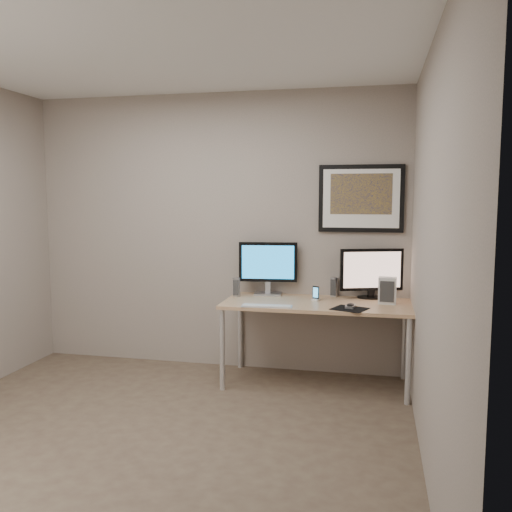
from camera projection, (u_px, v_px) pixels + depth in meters
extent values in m
plane|color=#4D3B30|center=(146.00, 440.00, 3.66)|extent=(3.60, 3.60, 0.00)
plane|color=white|center=(136.00, 42.00, 3.37)|extent=(3.60, 3.60, 0.00)
plane|color=gray|center=(216.00, 232.00, 5.16)|extent=(3.60, 0.00, 3.60)
plane|color=gray|center=(431.00, 256.00, 3.13)|extent=(0.00, 3.40, 3.40)
cube|color=#99734A|center=(316.00, 304.00, 4.67)|extent=(1.60, 0.70, 0.03)
cylinder|color=silver|center=(222.00, 350.00, 4.58)|extent=(0.04, 0.04, 0.70)
cylinder|color=silver|center=(240.00, 332.00, 5.18)|extent=(0.04, 0.04, 0.70)
cylinder|color=silver|center=(408.00, 361.00, 4.25)|extent=(0.04, 0.04, 0.70)
cylinder|color=silver|center=(404.00, 341.00, 4.85)|extent=(0.04, 0.04, 0.70)
cube|color=black|center=(361.00, 199.00, 4.82)|extent=(0.75, 0.03, 0.60)
cube|color=white|center=(361.00, 199.00, 4.81)|extent=(0.67, 0.00, 0.52)
cube|color=gold|center=(361.00, 194.00, 4.80)|extent=(0.54, 0.00, 0.36)
cube|color=#ADADB2|center=(268.00, 294.00, 5.02)|extent=(0.27, 0.20, 0.02)
cube|color=#ADADB2|center=(268.00, 287.00, 5.01)|extent=(0.05, 0.04, 0.11)
cube|color=black|center=(268.00, 262.00, 4.99)|extent=(0.54, 0.09, 0.37)
cube|color=#106198|center=(268.00, 262.00, 4.97)|extent=(0.48, 0.06, 0.31)
cube|color=black|center=(371.00, 297.00, 4.84)|extent=(0.27, 0.20, 0.02)
cube|color=black|center=(371.00, 293.00, 4.84)|extent=(0.07, 0.06, 0.06)
cube|color=black|center=(372.00, 270.00, 4.81)|extent=(0.55, 0.21, 0.37)
cube|color=tan|center=(372.00, 270.00, 4.79)|extent=(0.49, 0.17, 0.32)
cylinder|color=#ADADB2|center=(236.00, 287.00, 4.95)|extent=(0.07, 0.07, 0.17)
cylinder|color=#ADADB2|center=(334.00, 287.00, 4.93)|extent=(0.08, 0.08, 0.17)
cube|color=black|center=(316.00, 293.00, 4.75)|extent=(0.08, 0.08, 0.13)
cube|color=silver|center=(267.00, 306.00, 4.48)|extent=(0.42, 0.14, 0.01)
cube|color=black|center=(350.00, 309.00, 4.39)|extent=(0.33, 0.31, 0.00)
ellipsoid|color=black|center=(350.00, 305.00, 4.42)|extent=(0.08, 0.12, 0.04)
cube|color=silver|center=(387.00, 291.00, 4.60)|extent=(0.15, 0.12, 0.23)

